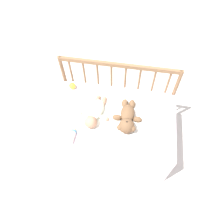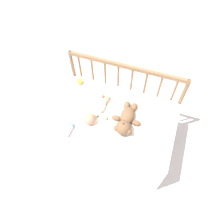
{
  "view_description": "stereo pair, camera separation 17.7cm",
  "coord_description": "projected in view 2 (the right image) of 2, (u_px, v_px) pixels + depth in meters",
  "views": [
    {
      "loc": [
        0.17,
        -0.99,
        2.03
      ],
      "look_at": [
        0.0,
        0.01,
        0.58
      ],
      "focal_mm": 32.0,
      "sensor_mm": 36.0,
      "label": 1
    },
    {
      "loc": [
        0.34,
        -0.94,
        2.03
      ],
      "look_at": [
        0.0,
        0.01,
        0.58
      ],
      "focal_mm": 32.0,
      "sensor_mm": 36.0,
      "label": 2
    }
  ],
  "objects": [
    {
      "name": "baby",
      "position": [
        96.0,
        110.0,
        1.81
      ],
      "size": [
        0.27,
        0.38,
        0.11
      ],
      "color": "#EAEACC",
      "rests_on": "crib_mattress"
    },
    {
      "name": "crib_rail",
      "position": [
        124.0,
        83.0,
        1.97
      ],
      "size": [
        1.15,
        0.04,
        0.82
      ],
      "color": "brown",
      "rests_on": "ground_plane"
    },
    {
      "name": "blanket",
      "position": [
        113.0,
        114.0,
        1.83
      ],
      "size": [
        0.76,
        0.49,
        0.01
      ],
      "color": "white",
      "rests_on": "crib_mattress"
    },
    {
      "name": "crib_mattress",
      "position": [
        112.0,
        130.0,
        2.03
      ],
      "size": [
        1.15,
        0.7,
        0.52
      ],
      "color": "silver",
      "rests_on": "ground_plane"
    },
    {
      "name": "toy_ball",
      "position": [
        79.0,
        81.0,
        2.02
      ],
      "size": [
        0.06,
        0.06,
        0.06
      ],
      "color": "yellow",
      "rests_on": "crib_mattress"
    },
    {
      "name": "teddy_bear",
      "position": [
        126.0,
        120.0,
        1.73
      ],
      "size": [
        0.27,
        0.38,
        0.14
      ],
      "color": "brown",
      "rests_on": "crib_mattress"
    },
    {
      "name": "baby_bottle",
      "position": [
        69.0,
        129.0,
        1.71
      ],
      "size": [
        0.05,
        0.15,
        0.05
      ],
      "color": "#F4E5CC",
      "rests_on": "crib_mattress"
    },
    {
      "name": "ground_plane",
      "position": [
        112.0,
        142.0,
        2.24
      ],
      "size": [
        12.0,
        12.0,
        0.0
      ],
      "primitive_type": "plane",
      "color": "silver"
    }
  ]
}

